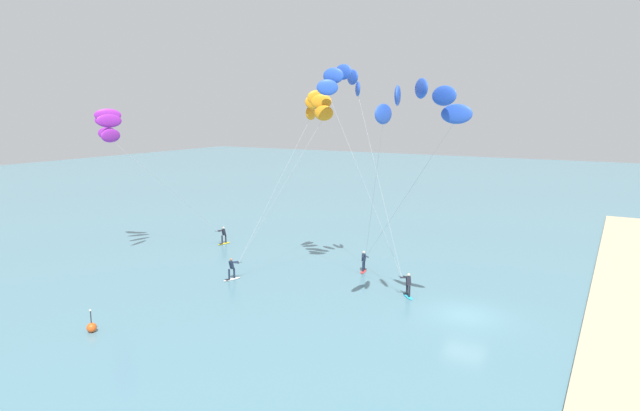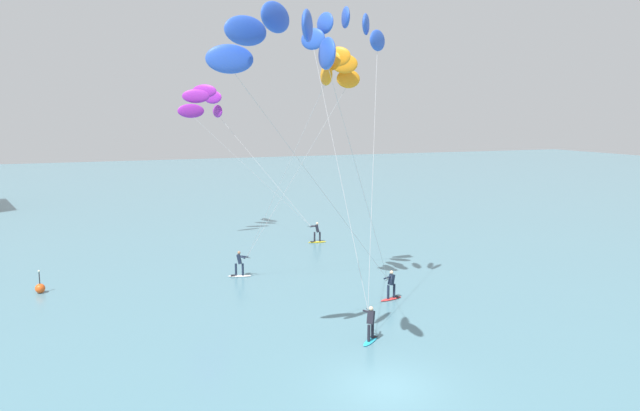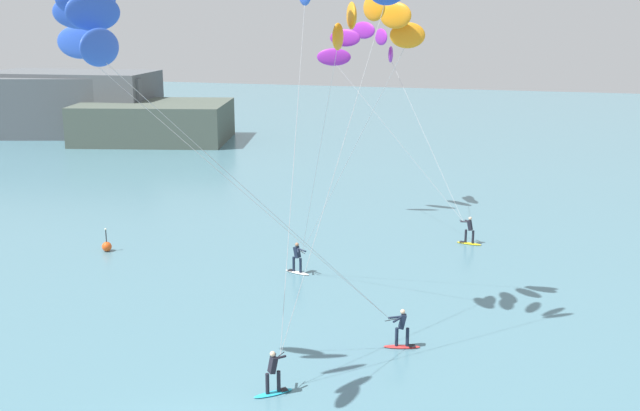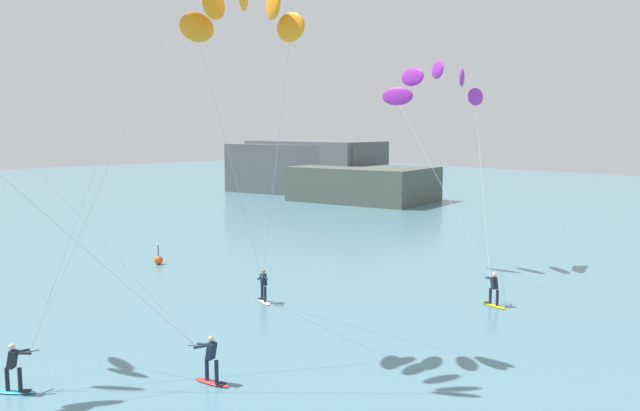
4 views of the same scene
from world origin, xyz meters
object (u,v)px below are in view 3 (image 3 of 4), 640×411
(kitesurfer_downwind, at_px, (367,49))
(marker_buoy, at_px, (107,246))
(kitesurfer_nearshore, at_px, (104,39))
(kitesurfer_far_out, at_px, (369,36))

(kitesurfer_downwind, distance_m, marker_buoy, 20.64)
(kitesurfer_nearshore, xyz_separation_m, kitesurfer_downwind, (2.57, 28.09, -1.55))
(kitesurfer_nearshore, distance_m, kitesurfer_far_out, 12.22)
(kitesurfer_nearshore, height_order, marker_buoy, kitesurfer_nearshore)
(kitesurfer_nearshore, height_order, kitesurfer_far_out, kitesurfer_nearshore)
(marker_buoy, bearing_deg, kitesurfer_downwind, 44.68)
(kitesurfer_nearshore, bearing_deg, kitesurfer_far_out, 58.67)
(kitesurfer_far_out, xyz_separation_m, kitesurfer_downwind, (-3.79, 17.66, -1.37))
(kitesurfer_nearshore, relative_size, kitesurfer_downwind, 1.12)
(kitesurfer_far_out, xyz_separation_m, marker_buoy, (-16.31, 5.27, -12.12))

